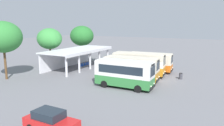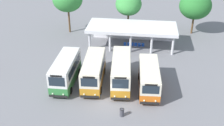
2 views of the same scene
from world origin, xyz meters
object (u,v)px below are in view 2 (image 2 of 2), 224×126
Objects in this scene: city_bus_nearest_orange at (66,70)px; litter_bin_apron at (122,112)px; waiting_chair_middle_seat at (132,45)px; waiting_chair_fifth_seat at (139,45)px; waiting_chair_end_by_column at (125,44)px; waiting_chair_fourth_seat at (136,45)px; waiting_chair_second_from_end at (129,44)px; waiting_chair_far_end_seat at (143,45)px; city_bus_middle_cream at (121,71)px; city_bus_second_in_row at (94,70)px; city_bus_fourth_amber at (149,77)px.

litter_bin_apron is at bearing -35.76° from city_bus_nearest_orange.
city_bus_nearest_orange reaches higher than waiting_chair_middle_seat.
waiting_chair_middle_seat is at bearing 176.28° from waiting_chair_fifth_seat.
waiting_chair_fourth_seat is at bearing 2.23° from waiting_chair_end_by_column.
waiting_chair_second_from_end and waiting_chair_far_end_seat have the same top height.
waiting_chair_second_from_end is 1.15m from waiting_chair_fourth_seat.
city_bus_middle_cream is 11.03m from waiting_chair_middle_seat.
waiting_chair_fourth_seat is at bearing -4.47° from waiting_chair_middle_seat.
city_bus_nearest_orange reaches higher than waiting_chair_second_from_end.
city_bus_second_in_row is (3.44, 0.55, -0.06)m from city_bus_nearest_orange.
waiting_chair_fifth_seat is (5.29, 11.03, -1.32)m from city_bus_second_in_row.
city_bus_fourth_amber is (10.33, 0.00, -0.16)m from city_bus_nearest_orange.
waiting_chair_end_by_column is at bearing 108.72° from city_bus_fourth_amber.
waiting_chair_far_end_seat is at bearing 0.74° from waiting_chair_end_by_column.
waiting_chair_middle_seat is (0.58, 0.04, 0.00)m from waiting_chair_second_from_end.
waiting_chair_end_by_column is (6.42, 11.54, -1.38)m from city_bus_nearest_orange.
waiting_chair_end_by_column is at bearing 74.83° from city_bus_second_in_row.
city_bus_second_in_row reaches higher than waiting_chair_end_by_column.
waiting_chair_middle_seat is 1.00× the size of waiting_chair_fourth_seat.
waiting_chair_end_by_column and waiting_chair_fourth_seat have the same top height.
waiting_chair_end_by_column is at bearing -177.77° from waiting_chair_fourth_seat.
city_bus_fourth_amber is 8.52× the size of waiting_chair_fourth_seat.
waiting_chair_far_end_seat is at bearing 84.32° from litter_bin_apron.
waiting_chair_fourth_seat and waiting_chair_far_end_seat have the same top height.
waiting_chair_fifth_seat is at bearing 64.38° from city_bus_second_in_row.
waiting_chair_fourth_seat is 1.16m from waiting_chair_far_end_seat.
waiting_chair_fifth_seat is at bearing -1.04° from waiting_chair_second_from_end.
city_bus_middle_cream reaches higher than litter_bin_apron.
waiting_chair_far_end_seat is at bearing -1.50° from waiting_chair_fourth_seat.
city_bus_fourth_amber is 12.24m from waiting_chair_end_by_column.
waiting_chair_middle_seat is (7.58, 11.65, -1.38)m from city_bus_nearest_orange.
waiting_chair_end_by_column is at bearing 60.89° from city_bus_nearest_orange.
waiting_chair_end_by_column and waiting_chair_far_end_seat have the same top height.
waiting_chair_middle_seat is (1.15, 0.11, 0.00)m from waiting_chair_end_by_column.
waiting_chair_fourth_seat is at bearing 66.92° from city_bus_second_in_row.
litter_bin_apron reaches higher than waiting_chair_far_end_seat.
city_bus_fourth_amber is 8.52× the size of waiting_chair_fifth_seat.
waiting_chair_far_end_seat is (0.58, -0.00, 0.00)m from waiting_chair_fifth_seat.
waiting_chair_second_from_end is 1.00× the size of waiting_chair_far_end_seat.
city_bus_middle_cream reaches higher than waiting_chair_middle_seat.
city_bus_fourth_amber reaches higher than waiting_chair_end_by_column.
waiting_chair_fourth_seat is (0.58, -0.05, 0.00)m from waiting_chair_middle_seat.
litter_bin_apron reaches higher than waiting_chair_middle_seat.
waiting_chair_far_end_seat is at bearing 61.99° from city_bus_second_in_row.
city_bus_middle_cream is 11.09m from waiting_chair_fifth_seat.
city_bus_nearest_orange is at bearing -123.04° from waiting_chair_middle_seat.
waiting_chair_fourth_seat is 1.00× the size of waiting_chair_far_end_seat.
waiting_chair_end_by_column is 1.16m from waiting_chair_middle_seat.
waiting_chair_end_by_column is (-3.91, 11.53, -1.22)m from city_bus_fourth_amber.
waiting_chair_fourth_seat is (8.16, 11.60, -1.38)m from city_bus_nearest_orange.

